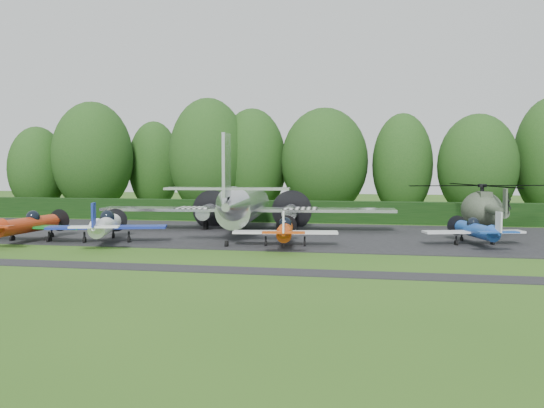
% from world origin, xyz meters
% --- Properties ---
extents(ground, '(160.00, 160.00, 0.00)m').
position_xyz_m(ground, '(0.00, 0.00, 0.00)').
color(ground, '#2A5217').
rests_on(ground, ground).
extents(apron, '(70.00, 18.00, 0.01)m').
position_xyz_m(apron, '(0.00, 10.00, 0.00)').
color(apron, black).
rests_on(apron, ground).
extents(taxiway_verge, '(70.00, 2.00, 0.00)m').
position_xyz_m(taxiway_verge, '(0.00, -6.00, 0.00)').
color(taxiway_verge, black).
rests_on(taxiway_verge, ground).
extents(hedgerow, '(90.00, 1.60, 2.00)m').
position_xyz_m(hedgerow, '(0.00, 21.00, 0.00)').
color(hedgerow, black).
rests_on(hedgerow, ground).
extents(transport_plane, '(23.85, 18.29, 7.64)m').
position_xyz_m(transport_plane, '(-0.47, 11.05, 2.13)').
color(transport_plane, silver).
rests_on(transport_plane, ground).
extents(light_plane_red, '(7.74, 8.14, 2.98)m').
position_xyz_m(light_plane_red, '(-13.57, 2.04, 1.24)').
color(light_plane_red, '#9E2B0E').
rests_on(light_plane_red, ground).
extents(light_plane_white, '(8.00, 8.42, 3.08)m').
position_xyz_m(light_plane_white, '(-7.98, 2.47, 1.28)').
color(light_plane_white, white).
rests_on(light_plane_white, ground).
extents(light_plane_orange, '(6.85, 7.20, 2.63)m').
position_xyz_m(light_plane_orange, '(4.21, 3.18, 1.10)').
color(light_plane_orange, '#B83C0A').
rests_on(light_plane_orange, ground).
extents(light_plane_blue, '(6.66, 7.01, 2.56)m').
position_xyz_m(light_plane_blue, '(16.44, 6.07, 1.07)').
color(light_plane_blue, '#194398').
rests_on(light_plane_blue, ground).
extents(helicopter, '(11.92, 13.96, 3.84)m').
position_xyz_m(helicopter, '(17.97, 14.73, 2.06)').
color(helicopter, '#373F30').
rests_on(helicopter, ground).
extents(tree_0, '(6.28, 6.28, 10.80)m').
position_xyz_m(tree_0, '(12.02, 29.75, 5.39)').
color(tree_0, black).
rests_on(tree_0, ground).
extents(tree_1, '(9.28, 9.28, 11.50)m').
position_xyz_m(tree_1, '(3.84, 29.53, 5.74)').
color(tree_1, black).
rests_on(tree_1, ground).
extents(tree_2, '(7.96, 7.96, 10.53)m').
position_xyz_m(tree_2, '(19.40, 28.51, 5.25)').
color(tree_2, black).
rests_on(tree_2, ground).
extents(tree_3, '(9.15, 9.15, 12.62)m').
position_xyz_m(tree_3, '(-22.75, 28.89, 6.30)').
color(tree_3, black).
rests_on(tree_3, ground).
extents(tree_5, '(6.22, 6.22, 10.70)m').
position_xyz_m(tree_5, '(-17.46, 34.22, 5.33)').
color(tree_5, black).
rests_on(tree_5, ground).
extents(tree_6, '(7.46, 7.46, 11.61)m').
position_xyz_m(tree_6, '(-4.22, 29.98, 5.80)').
color(tree_6, black).
rests_on(tree_6, ground).
extents(tree_8, '(8.57, 8.57, 12.67)m').
position_xyz_m(tree_8, '(-8.76, 28.32, 6.33)').
color(tree_8, black).
rests_on(tree_8, ground).
extents(tree_11, '(6.58, 6.58, 9.83)m').
position_xyz_m(tree_11, '(-29.33, 28.16, 4.90)').
color(tree_11, black).
rests_on(tree_11, ground).
extents(tree_12, '(7.29, 7.29, 11.01)m').
position_xyz_m(tree_12, '(-4.32, 31.66, 5.49)').
color(tree_12, black).
rests_on(tree_12, ground).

